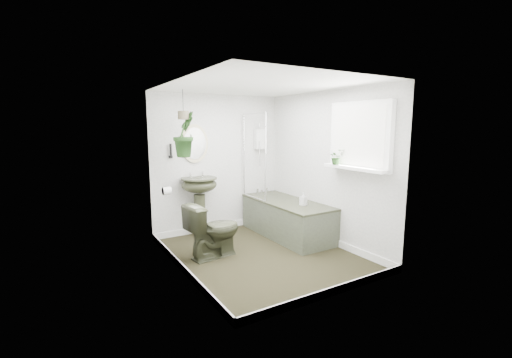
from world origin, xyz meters
TOP-DOWN VIEW (x-y plane):
  - floor at (0.00, 0.00)m, footprint 2.30×2.80m
  - ceiling at (0.00, 0.00)m, footprint 2.30×2.80m
  - wall_back at (0.00, 1.41)m, footprint 2.30×0.02m
  - wall_front at (0.00, -1.41)m, footprint 2.30×0.02m
  - wall_left at (-1.16, 0.00)m, footprint 0.02×2.80m
  - wall_right at (1.16, 0.00)m, footprint 0.02×2.80m
  - skirting at (0.00, 0.00)m, footprint 2.30×2.80m
  - bathtub at (0.80, 0.50)m, footprint 0.72×1.72m
  - bath_screen at (0.47, 0.99)m, footprint 0.04×0.72m
  - shower_box at (0.80, 1.34)m, footprint 0.20×0.10m
  - oval_mirror at (-0.42, 1.37)m, footprint 0.46×0.03m
  - wall_sconce at (-0.82, 1.36)m, footprint 0.04×0.04m
  - toilet_roll_holder at (-1.10, 0.70)m, footprint 0.11×0.11m
  - window_recess at (1.09, -0.70)m, footprint 0.08×1.00m
  - window_sill at (1.02, -0.70)m, footprint 0.18×1.00m
  - window_blinds at (1.04, -0.70)m, footprint 0.01×0.86m
  - toilet at (-0.60, 0.27)m, footprint 0.80×0.52m
  - pedestal_sink at (-0.42, 1.22)m, footprint 0.63×0.56m
  - sill_plant at (0.97, -0.40)m, footprint 0.21×0.19m
  - hanging_plant at (-0.74, 0.95)m, footprint 0.45×0.47m
  - soap_bottle at (0.83, 0.13)m, footprint 0.10×0.10m
  - hanging_pot at (-0.74, 0.95)m, footprint 0.16×0.16m

SIDE VIEW (x-z plane):
  - floor at x=0.00m, z-range -0.02..0.00m
  - skirting at x=0.00m, z-range 0.00..0.10m
  - bathtub at x=0.80m, z-range 0.00..0.58m
  - toilet at x=-0.60m, z-range 0.00..0.76m
  - pedestal_sink at x=-0.42m, z-range 0.00..0.97m
  - soap_bottle at x=0.83m, z-range 0.58..0.77m
  - toilet_roll_holder at x=-1.10m, z-range 0.84..0.96m
  - wall_back at x=0.00m, z-range 0.00..2.30m
  - wall_front at x=0.00m, z-range 0.00..2.30m
  - wall_left at x=-1.16m, z-range 0.00..2.30m
  - wall_right at x=1.16m, z-range 0.00..2.30m
  - window_sill at x=1.02m, z-range 1.21..1.25m
  - bath_screen at x=0.47m, z-range 0.58..1.98m
  - sill_plant at x=0.97m, z-range 1.25..1.46m
  - wall_sconce at x=-0.82m, z-range 1.29..1.51m
  - oval_mirror at x=-0.42m, z-range 1.19..1.81m
  - shower_box at x=0.80m, z-range 1.38..1.73m
  - window_recess at x=1.09m, z-range 1.20..2.10m
  - window_blinds at x=1.04m, z-range 1.27..2.03m
  - hanging_plant at x=-0.74m, z-range 1.33..1.99m
  - hanging_pot at x=-0.74m, z-range 1.87..1.99m
  - ceiling at x=0.00m, z-range 2.30..2.32m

